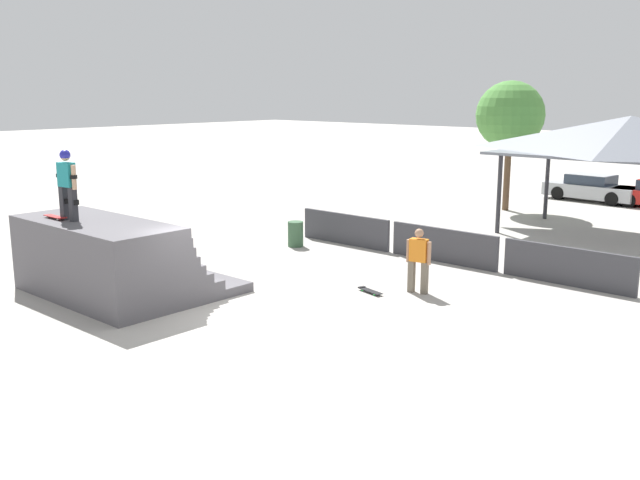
% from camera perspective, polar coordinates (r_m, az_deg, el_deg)
% --- Properties ---
extents(ground_plane, '(160.00, 160.00, 0.00)m').
position_cam_1_polar(ground_plane, '(17.21, -7.94, -5.71)').
color(ground_plane, '#ADA8A0').
extents(quarter_pipe_ramp, '(4.97, 4.05, 1.97)m').
position_cam_1_polar(quarter_pipe_ramp, '(18.99, -16.42, -1.69)').
color(quarter_pipe_ramp, '#565459').
rests_on(quarter_pipe_ramp, ground).
extents(skater_on_deck, '(0.76, 0.29, 1.77)m').
position_cam_1_polar(skater_on_deck, '(18.77, -19.59, 4.54)').
color(skater_on_deck, '#2D2D33').
rests_on(skater_on_deck, quarter_pipe_ramp).
extents(skateboard_on_deck, '(0.86, 0.20, 0.09)m').
position_cam_1_polar(skateboard_on_deck, '(19.25, -20.39, 1.75)').
color(skateboard_on_deck, silver).
rests_on(skateboard_on_deck, quarter_pipe_ramp).
extents(bystander_walking, '(0.69, 0.31, 1.70)m').
position_cam_1_polar(bystander_walking, '(18.54, 7.89, -1.39)').
color(bystander_walking, '#6B6051').
rests_on(bystander_walking, ground).
extents(skateboard_on_ground, '(0.85, 0.39, 0.09)m').
position_cam_1_polar(skateboard_on_ground, '(18.63, 3.99, -4.06)').
color(skateboard_on_ground, green).
rests_on(skateboard_on_ground, ground).
extents(barrier_fence, '(11.52, 0.12, 1.05)m').
position_cam_1_polar(barrier_fence, '(22.06, 9.84, -0.44)').
color(barrier_fence, '#3D3D42').
rests_on(barrier_fence, ground).
extents(pavilion_shelter, '(8.91, 4.70, 4.31)m').
position_cam_1_polar(pavilion_shelter, '(27.05, 23.54, 7.56)').
color(pavilion_shelter, '#2D2D33').
rests_on(pavilion_shelter, ground).
extents(tree_beside_pavilion, '(2.92, 2.92, 5.59)m').
position_cam_1_polar(tree_beside_pavilion, '(32.06, 14.98, 9.59)').
color(tree_beside_pavilion, brown).
rests_on(tree_beside_pavilion, ground).
extents(trash_bin, '(0.52, 0.52, 0.85)m').
position_cam_1_polar(trash_bin, '(24.00, -1.97, 0.49)').
color(trash_bin, '#385B3D').
rests_on(trash_bin, ground).
extents(parked_car_silver, '(4.49, 2.03, 1.27)m').
position_cam_1_polar(parked_car_silver, '(36.29, 20.93, 3.88)').
color(parked_car_silver, '#A8AAAF').
rests_on(parked_car_silver, ground).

